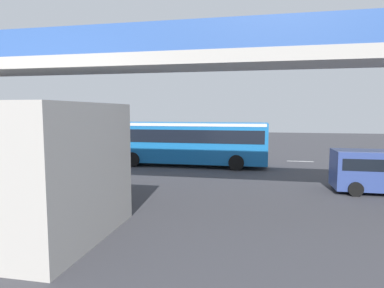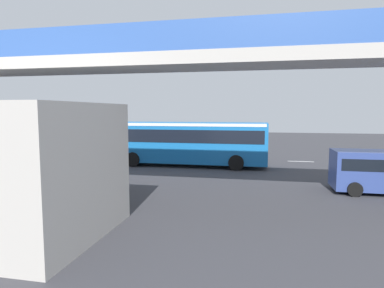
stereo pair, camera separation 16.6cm
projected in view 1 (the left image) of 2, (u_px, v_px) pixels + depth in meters
The scene contains 10 objects.
ground at pixel (193, 165), 24.49m from camera, with size 80.00×80.00×0.00m, color #38383D.
city_bus at pixel (187, 140), 23.97m from camera, with size 11.54×2.85×3.15m.
bicycle_blue at pixel (13, 160), 24.10m from camera, with size 1.77×0.44×0.96m.
traffic_sign at pixel (116, 134), 29.46m from camera, with size 0.08×0.60×2.80m.
lane_dash_leftmost at pixel (300, 161), 26.17m from camera, with size 2.00×0.20×0.01m, color silver.
lane_dash_left at pixel (249, 160), 26.96m from camera, with size 2.00×0.20×0.01m, color silver.
lane_dash_centre at pixel (201, 158), 27.75m from camera, with size 2.00×0.20×0.01m, color silver.
lane_dash_right at pixel (155, 157), 28.54m from camera, with size 2.00×0.20×0.01m, color silver.
lane_dash_rightmost at pixel (112, 156), 29.34m from camera, with size 2.00×0.20×0.01m, color silver.
pedestrian_overpass at pixel (145, 77), 13.91m from camera, with size 24.86×2.60×7.30m.
Camera 1 is at (-4.74, 23.76, 3.95)m, focal length 30.92 mm.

